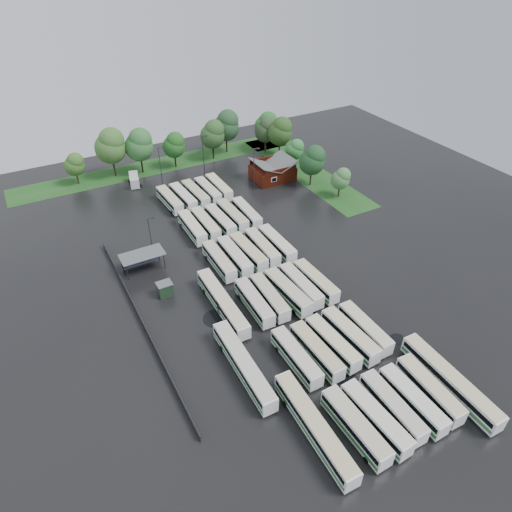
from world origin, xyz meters
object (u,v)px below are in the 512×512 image
brick_building (273,172)px  artic_bus_west_a (314,426)px  minibus (134,180)px  artic_bus_east (450,381)px

brick_building → artic_bus_west_a: bearing=-116.6°
brick_building → minibus: bearing=156.4°
artic_bus_west_a → minibus: (0.56, 79.96, -0.29)m
brick_building → artic_bus_east: bearing=-99.9°
minibus → brick_building: bearing=-10.7°
artic_bus_west_a → brick_building: bearing=65.7°
artic_bus_west_a → artic_bus_east: bearing=-6.8°
artic_bus_west_a → minibus: artic_bus_west_a is taller
artic_bus_west_a → minibus: size_ratio=2.70×
brick_building → artic_bus_east: (-12.02, -69.17, -0.13)m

